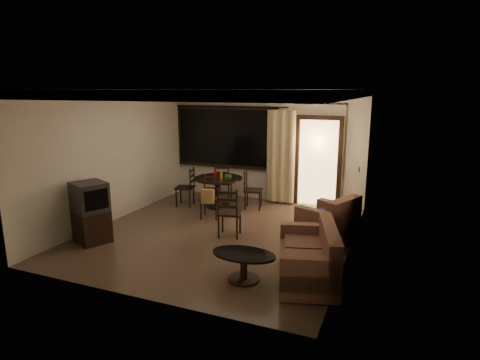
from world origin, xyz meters
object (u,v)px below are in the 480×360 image
at_px(coffee_table, 244,262).
at_px(side_chair, 229,222).
at_px(dining_chair_south, 210,204).
at_px(dining_chair_east, 253,197).
at_px(tv_cabinet, 91,212).
at_px(sofa, 311,259).
at_px(dining_table, 219,184).
at_px(armchair, 330,224).
at_px(dining_chair_west, 186,194).
at_px(dining_chair_north, 223,189).

distance_m(coffee_table, side_chair, 1.87).
distance_m(dining_chair_south, coffee_table, 3.10).
distance_m(dining_chair_east, tv_cabinet, 3.77).
relative_size(sofa, side_chair, 1.71).
height_order(dining_table, armchair, dining_table).
relative_size(dining_table, armchair, 1.01).
xyz_separation_m(tv_cabinet, coffee_table, (3.22, -0.38, -0.29)).
bearing_deg(dining_chair_south, dining_chair_west, 134.30).
bearing_deg(sofa, dining_chair_west, 127.19).
height_order(dining_chair_east, coffee_table, dining_chair_east).
height_order(dining_chair_west, coffee_table, dining_chair_west).
relative_size(dining_chair_east, side_chair, 0.96).
bearing_deg(dining_chair_north, armchair, 134.58).
distance_m(dining_table, dining_chair_south, 0.90).
height_order(dining_table, tv_cabinet, tv_cabinet).
height_order(sofa, side_chair, side_chair).
height_order(dining_chair_north, armchair, dining_chair_north).
relative_size(dining_table, dining_chair_south, 1.23).
height_order(dining_chair_east, dining_chair_north, same).
distance_m(dining_chair_west, dining_chair_south, 1.20).
distance_m(dining_table, sofa, 4.15).
bearing_deg(dining_chair_east, dining_chair_south, 135.70).
bearing_deg(tv_cabinet, dining_chair_north, 97.62).
bearing_deg(armchair, coffee_table, -90.45).
distance_m(dining_chair_west, dining_chair_north, 1.05).
distance_m(dining_chair_south, side_chair, 1.25).
bearing_deg(dining_chair_south, dining_table, 89.89).
bearing_deg(coffee_table, sofa, 24.05).
height_order(dining_chair_north, side_chair, side_chair).
bearing_deg(armchair, dining_chair_east, 168.04).
distance_m(dining_table, dining_chair_east, 0.89).
distance_m(dining_chair_east, side_chair, 1.93).
height_order(dining_chair_west, armchair, dining_chair_west).
bearing_deg(dining_chair_south, dining_chair_east, 45.70).
xyz_separation_m(dining_table, dining_chair_west, (-0.82, -0.18, -0.29)).
bearing_deg(dining_chair_west, dining_chair_north, 129.47).
bearing_deg(side_chair, dining_table, -71.43).
bearing_deg(tv_cabinet, side_chair, 52.39).
bearing_deg(dining_chair_west, sofa, 40.97).
distance_m(dining_chair_west, tv_cabinet, 2.84).
bearing_deg(dining_chair_north, sofa, 118.18).
bearing_deg(dining_chair_east, armchair, -138.66).
xyz_separation_m(dining_chair_north, side_chair, (1.22, -2.38, 0.01)).
xyz_separation_m(armchair, coffee_table, (-0.92, -2.01, -0.08)).
xyz_separation_m(dining_chair_east, dining_chair_north, (-0.99, 0.46, 0.00)).
bearing_deg(tv_cabinet, dining_table, 91.47).
bearing_deg(side_chair, dining_chair_north, -75.40).
bearing_deg(sofa, dining_table, 118.40).
bearing_deg(dining_chair_west, tv_cabinet, -20.80).
distance_m(tv_cabinet, sofa, 4.15).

